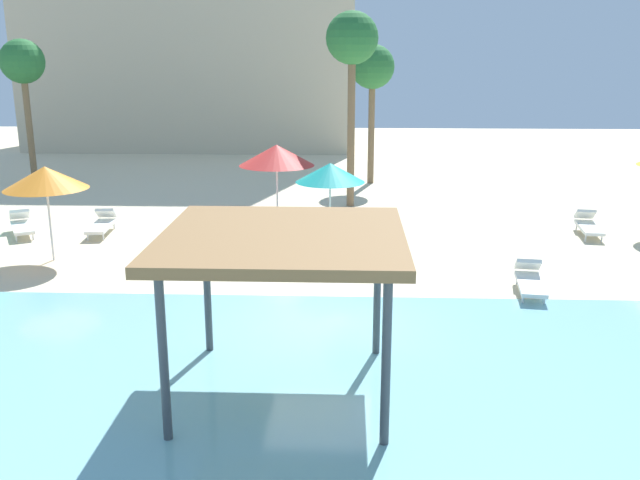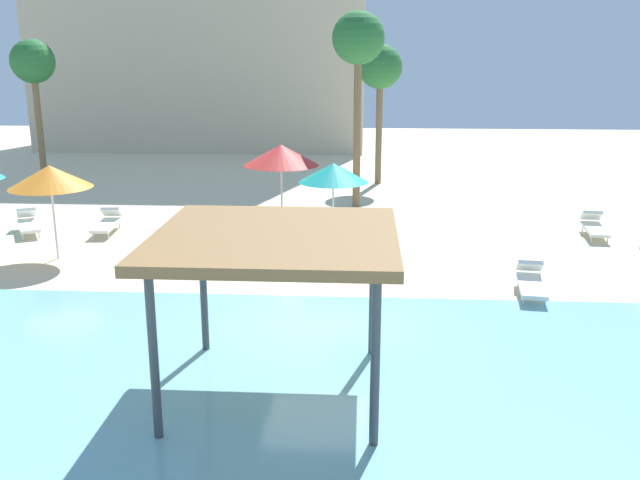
{
  "view_description": "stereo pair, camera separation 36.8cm",
  "coord_description": "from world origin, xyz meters",
  "px_view_note": "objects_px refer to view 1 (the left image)",
  "views": [
    {
      "loc": [
        0.49,
        -14.25,
        5.7
      ],
      "look_at": [
        -0.17,
        2.0,
        1.3
      ],
      "focal_mm": 39.17,
      "sensor_mm": 36.0,
      "label": 1
    },
    {
      "loc": [
        0.86,
        -14.23,
        5.7
      ],
      "look_at": [
        -0.17,
        2.0,
        1.3
      ],
      "focal_mm": 39.17,
      "sensor_mm": 36.0,
      "label": 2
    }
  ],
  "objects_px": {
    "lounge_chair_2": "(530,280)",
    "palm_tree_2": "(23,65)",
    "lounge_chair_0": "(588,225)",
    "palm_tree_0": "(372,70)",
    "beach_umbrella_red_4": "(277,155)",
    "lounge_chair_4": "(22,224)",
    "beach_umbrella_orange_7": "(45,178)",
    "palm_tree_1": "(352,44)",
    "beach_umbrella_teal_2": "(330,173)",
    "shade_pavilion": "(283,244)",
    "lounge_chair_1": "(102,223)"
  },
  "relations": [
    {
      "from": "lounge_chair_0",
      "to": "palm_tree_0",
      "type": "height_order",
      "value": "palm_tree_0"
    },
    {
      "from": "palm_tree_0",
      "to": "palm_tree_1",
      "type": "xyz_separation_m",
      "value": [
        -0.91,
        -4.85,
        1.04
      ]
    },
    {
      "from": "lounge_chair_4",
      "to": "beach_umbrella_orange_7",
      "type": "bearing_deg",
      "value": 8.87
    },
    {
      "from": "lounge_chair_1",
      "to": "palm_tree_2",
      "type": "height_order",
      "value": "palm_tree_2"
    },
    {
      "from": "lounge_chair_2",
      "to": "palm_tree_2",
      "type": "bearing_deg",
      "value": -119.68
    },
    {
      "from": "shade_pavilion",
      "to": "palm_tree_2",
      "type": "xyz_separation_m",
      "value": [
        -13.03,
        19.5,
        2.48
      ]
    },
    {
      "from": "palm_tree_0",
      "to": "palm_tree_1",
      "type": "relative_size",
      "value": 0.85
    },
    {
      "from": "palm_tree_1",
      "to": "lounge_chair_2",
      "type": "bearing_deg",
      "value": -65.89
    },
    {
      "from": "lounge_chair_2",
      "to": "palm_tree_0",
      "type": "bearing_deg",
      "value": -159.12
    },
    {
      "from": "lounge_chair_2",
      "to": "palm_tree_1",
      "type": "relative_size",
      "value": 0.27
    },
    {
      "from": "lounge_chair_1",
      "to": "beach_umbrella_red_4",
      "type": "bearing_deg",
      "value": 94.41
    },
    {
      "from": "beach_umbrella_orange_7",
      "to": "lounge_chair_1",
      "type": "height_order",
      "value": "beach_umbrella_orange_7"
    },
    {
      "from": "lounge_chair_4",
      "to": "palm_tree_2",
      "type": "distance_m",
      "value": 10.87
    },
    {
      "from": "palm_tree_0",
      "to": "palm_tree_2",
      "type": "height_order",
      "value": "palm_tree_2"
    },
    {
      "from": "beach_umbrella_teal_2",
      "to": "beach_umbrella_orange_7",
      "type": "bearing_deg",
      "value": -167.25
    },
    {
      "from": "beach_umbrella_red_4",
      "to": "lounge_chair_4",
      "type": "xyz_separation_m",
      "value": [
        -8.15,
        -1.18,
        -2.11
      ]
    },
    {
      "from": "lounge_chair_2",
      "to": "lounge_chair_4",
      "type": "height_order",
      "value": "same"
    },
    {
      "from": "lounge_chair_0",
      "to": "palm_tree_1",
      "type": "bearing_deg",
      "value": -111.28
    },
    {
      "from": "beach_umbrella_orange_7",
      "to": "lounge_chair_2",
      "type": "relative_size",
      "value": 1.36
    },
    {
      "from": "lounge_chair_0",
      "to": "lounge_chair_2",
      "type": "distance_m",
      "value": 6.61
    },
    {
      "from": "beach_umbrella_teal_2",
      "to": "shade_pavilion",
      "type": "bearing_deg",
      "value": -93.2
    },
    {
      "from": "shade_pavilion",
      "to": "lounge_chair_2",
      "type": "relative_size",
      "value": 2.02
    },
    {
      "from": "beach_umbrella_orange_7",
      "to": "palm_tree_2",
      "type": "bearing_deg",
      "value": 115.98
    },
    {
      "from": "palm_tree_1",
      "to": "lounge_chair_0",
      "type": "bearing_deg",
      "value": -27.7
    },
    {
      "from": "palm_tree_1",
      "to": "beach_umbrella_red_4",
      "type": "bearing_deg",
      "value": -124.45
    },
    {
      "from": "shade_pavilion",
      "to": "lounge_chair_0",
      "type": "relative_size",
      "value": 2.03
    },
    {
      "from": "lounge_chair_2",
      "to": "palm_tree_2",
      "type": "xyz_separation_m",
      "value": [
        -18.54,
        14.1,
        4.81
      ]
    },
    {
      "from": "lounge_chair_4",
      "to": "palm_tree_1",
      "type": "distance_m",
      "value": 12.89
    },
    {
      "from": "beach_umbrella_teal_2",
      "to": "lounge_chair_2",
      "type": "bearing_deg",
      "value": -38.68
    },
    {
      "from": "palm_tree_0",
      "to": "lounge_chair_0",
      "type": "bearing_deg",
      "value": -52.78
    },
    {
      "from": "lounge_chair_1",
      "to": "lounge_chair_2",
      "type": "relative_size",
      "value": 0.99
    },
    {
      "from": "lounge_chair_4",
      "to": "lounge_chair_2",
      "type": "bearing_deg",
      "value": 42.26
    },
    {
      "from": "palm_tree_0",
      "to": "lounge_chair_2",
      "type": "bearing_deg",
      "value": -76.69
    },
    {
      "from": "palm_tree_0",
      "to": "palm_tree_1",
      "type": "height_order",
      "value": "palm_tree_1"
    },
    {
      "from": "shade_pavilion",
      "to": "lounge_chair_2",
      "type": "height_order",
      "value": "shade_pavilion"
    },
    {
      "from": "beach_umbrella_teal_2",
      "to": "palm_tree_1",
      "type": "relative_size",
      "value": 0.36
    },
    {
      "from": "shade_pavilion",
      "to": "lounge_chair_2",
      "type": "distance_m",
      "value": 8.07
    },
    {
      "from": "beach_umbrella_teal_2",
      "to": "palm_tree_2",
      "type": "bearing_deg",
      "value": 143.29
    },
    {
      "from": "beach_umbrella_red_4",
      "to": "palm_tree_2",
      "type": "xyz_separation_m",
      "value": [
        -11.75,
        7.89,
        2.7
      ]
    },
    {
      "from": "lounge_chair_1",
      "to": "palm_tree_2",
      "type": "distance_m",
      "value": 11.79
    },
    {
      "from": "lounge_chair_4",
      "to": "palm_tree_1",
      "type": "relative_size",
      "value": 0.27
    },
    {
      "from": "beach_umbrella_orange_7",
      "to": "lounge_chair_0",
      "type": "distance_m",
      "value": 16.54
    },
    {
      "from": "lounge_chair_1",
      "to": "palm_tree_1",
      "type": "distance_m",
      "value": 10.8
    },
    {
      "from": "beach_umbrella_teal_2",
      "to": "beach_umbrella_orange_7",
      "type": "relative_size",
      "value": 0.95
    },
    {
      "from": "beach_umbrella_orange_7",
      "to": "palm_tree_0",
      "type": "distance_m",
      "value": 15.69
    },
    {
      "from": "beach_umbrella_teal_2",
      "to": "beach_umbrella_red_4",
      "type": "distance_m",
      "value": 2.87
    },
    {
      "from": "lounge_chair_0",
      "to": "palm_tree_0",
      "type": "relative_size",
      "value": 0.32
    },
    {
      "from": "beach_umbrella_orange_7",
      "to": "lounge_chair_1",
      "type": "distance_m",
      "value": 3.66
    },
    {
      "from": "beach_umbrella_orange_7",
      "to": "shade_pavilion",
      "type": "bearing_deg",
      "value": -46.51
    },
    {
      "from": "palm_tree_1",
      "to": "palm_tree_0",
      "type": "bearing_deg",
      "value": 79.38
    }
  ]
}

